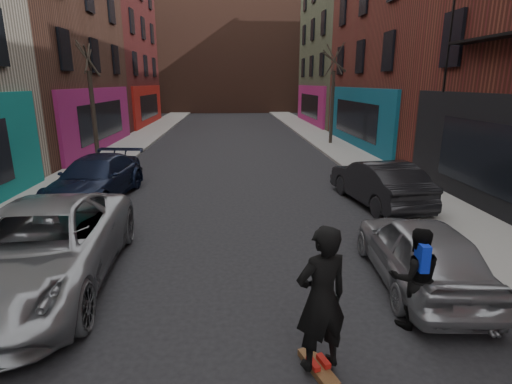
{
  "coord_description": "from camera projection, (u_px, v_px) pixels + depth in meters",
  "views": [
    {
      "loc": [
        -0.12,
        -0.62,
        3.81
      ],
      "look_at": [
        0.41,
        7.37,
        1.6
      ],
      "focal_mm": 28.0,
      "sensor_mm": 36.0,
      "label": 1
    }
  ],
  "objects": [
    {
      "name": "building_far",
      "position": [
        229.0,
        57.0,
        53.62
      ],
      "size": [
        40.0,
        10.0,
        14.0
      ],
      "primitive_type": "cube",
      "color": "#47281E",
      "rests_on": "ground"
    },
    {
      "name": "sidewalk_right",
      "position": [
        312.0,
        132.0,
        30.86
      ],
      "size": [
        2.5,
        84.0,
        0.13
      ],
      "primitive_type": "cube",
      "color": "gray",
      "rests_on": "ground"
    },
    {
      "name": "sidewalk_left",
      "position": [
        148.0,
        134.0,
        30.06
      ],
      "size": [
        2.5,
        84.0,
        0.13
      ],
      "primitive_type": "cube",
      "color": "gray",
      "rests_on": "ground"
    },
    {
      "name": "skateboard",
      "position": [
        318.0,
        368.0,
        5.43
      ],
      "size": [
        0.45,
        0.83,
        0.1
      ],
      "primitive_type": "cube",
      "rotation": [
        0.0,
        0.0,
        0.3
      ],
      "color": "brown",
      "rests_on": "ground"
    },
    {
      "name": "pedestrian",
      "position": [
        415.0,
        277.0,
        6.27
      ],
      "size": [
        0.86,
        0.69,
        1.67
      ],
      "rotation": [
        0.0,
        0.0,
        3.06
      ],
      "color": "black",
      "rests_on": "ground"
    },
    {
      "name": "parked_right_end",
      "position": [
        378.0,
        182.0,
        12.74
      ],
      "size": [
        2.1,
        4.54,
        1.44
      ],
      "primitive_type": "imported",
      "rotation": [
        0.0,
        0.0,
        3.28
      ],
      "color": "black",
      "rests_on": "ground"
    },
    {
      "name": "skateboarder",
      "position": [
        321.0,
        299.0,
        5.15
      ],
      "size": [
        0.84,
        0.68,
        2.02
      ],
      "primitive_type": "imported",
      "rotation": [
        0.0,
        0.0,
        3.44
      ],
      "color": "black",
      "rests_on": "skateboard"
    },
    {
      "name": "parked_left_end",
      "position": [
        96.0,
        179.0,
        13.29
      ],
      "size": [
        2.56,
        5.08,
        1.41
      ],
      "primitive_type": "imported",
      "rotation": [
        0.0,
        0.0,
        -0.12
      ],
      "color": "black",
      "rests_on": "ground"
    },
    {
      "name": "tree_left_far",
      "position": [
        91.0,
        92.0,
        17.64
      ],
      "size": [
        2.0,
        2.0,
        6.5
      ],
      "primitive_type": null,
      "color": "black",
      "rests_on": "sidewalk_left"
    },
    {
      "name": "tree_right_far",
      "position": [
        333.0,
        87.0,
        24.16
      ],
      "size": [
        2.0,
        2.0,
        6.8
      ],
      "primitive_type": null,
      "color": "black",
      "rests_on": "sidewalk_right"
    },
    {
      "name": "parked_left_far",
      "position": [
        39.0,
        248.0,
        7.5
      ],
      "size": [
        2.95,
        5.87,
        1.59
      ],
      "primitive_type": "imported",
      "rotation": [
        0.0,
        0.0,
        0.05
      ],
      "color": "gray",
      "rests_on": "ground"
    },
    {
      "name": "parked_right_far",
      "position": [
        420.0,
        251.0,
        7.65
      ],
      "size": [
        1.91,
        4.13,
        1.37
      ],
      "primitive_type": "imported",
      "rotation": [
        0.0,
        0.0,
        3.07
      ],
      "color": "#919398",
      "rests_on": "ground"
    }
  ]
}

